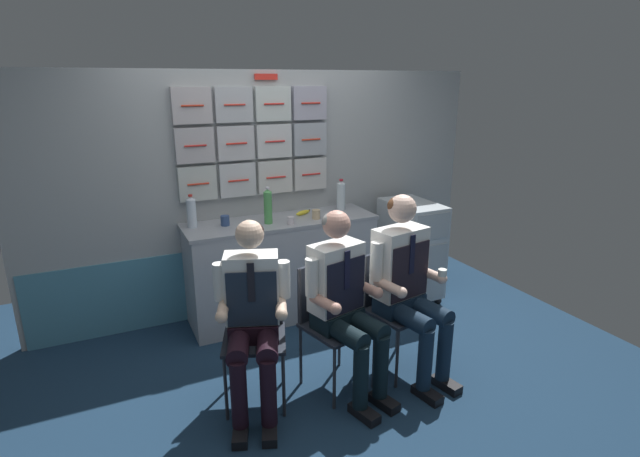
% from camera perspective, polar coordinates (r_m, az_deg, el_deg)
% --- Properties ---
extents(ground, '(4.80, 4.80, 0.04)m').
position_cam_1_polar(ground, '(3.71, 1.72, -17.14)').
color(ground, '#183048').
extents(galley_bulkhead, '(4.20, 0.14, 2.15)m').
position_cam_1_polar(galley_bulkhead, '(4.44, -6.33, 4.21)').
color(galley_bulkhead, '#A4A9AB').
rests_on(galley_bulkhead, ground).
extents(galley_counter, '(1.68, 0.53, 0.90)m').
position_cam_1_polar(galley_counter, '(4.39, -4.47, -4.61)').
color(galley_counter, '#A5AAB3').
rests_on(galley_counter, ground).
extents(service_trolley, '(0.40, 0.65, 0.96)m').
position_cam_1_polar(service_trolley, '(4.79, 10.58, -2.21)').
color(service_trolley, black).
rests_on(service_trolley, ground).
extents(folding_chair_left, '(0.51, 0.51, 0.87)m').
position_cam_1_polar(folding_chair_left, '(3.30, -7.70, -10.66)').
color(folding_chair_left, '#2D2D33').
rests_on(folding_chair_left, ground).
extents(crew_member_left, '(0.52, 0.65, 1.25)m').
position_cam_1_polar(crew_member_left, '(3.08, -7.92, -9.61)').
color(crew_member_left, black).
rests_on(crew_member_left, ground).
extents(folding_chair_center, '(0.48, 0.48, 0.87)m').
position_cam_1_polar(folding_chair_center, '(3.40, 0.99, -9.63)').
color(folding_chair_center, '#2D2D33').
rests_on(folding_chair_center, ground).
extents(crew_member_center, '(0.51, 0.65, 1.27)m').
position_cam_1_polar(crew_member_center, '(3.21, 2.88, -8.02)').
color(crew_member_center, black).
rests_on(crew_member_center, ground).
extents(folding_chair_right, '(0.47, 0.47, 0.87)m').
position_cam_1_polar(folding_chair_right, '(3.64, 8.23, -7.89)').
color(folding_chair_right, '#2D2D33').
rests_on(folding_chair_right, ground).
extents(crew_member_right, '(0.53, 0.68, 1.32)m').
position_cam_1_polar(crew_member_right, '(3.46, 10.20, -5.76)').
color(crew_member_right, black).
rests_on(crew_member_right, ground).
extents(water_bottle_blue_cap, '(0.08, 0.08, 0.29)m').
position_cam_1_polar(water_bottle_blue_cap, '(4.54, 2.48, 3.93)').
color(water_bottle_blue_cap, silver).
rests_on(water_bottle_blue_cap, galley_counter).
extents(water_bottle_short, '(0.07, 0.07, 0.31)m').
position_cam_1_polar(water_bottle_short, '(4.10, -6.12, 2.61)').
color(water_bottle_short, '#4FA355').
rests_on(water_bottle_short, galley_counter).
extents(water_bottle_clear, '(0.08, 0.08, 0.28)m').
position_cam_1_polar(water_bottle_clear, '(4.11, -14.83, 1.90)').
color(water_bottle_clear, silver).
rests_on(water_bottle_clear, galley_counter).
extents(coffee_cup_spare, '(0.06, 0.06, 0.07)m').
position_cam_1_polar(coffee_cup_spare, '(4.08, -3.45, 0.96)').
color(coffee_cup_spare, silver).
rests_on(coffee_cup_spare, galley_counter).
extents(espresso_cup_small, '(0.07, 0.07, 0.08)m').
position_cam_1_polar(espresso_cup_small, '(4.12, -11.07, 0.95)').
color(espresso_cup_small, navy).
rests_on(espresso_cup_small, galley_counter).
extents(paper_cup_blue, '(0.07, 0.07, 0.08)m').
position_cam_1_polar(paper_cup_blue, '(4.24, -0.46, 1.71)').
color(paper_cup_blue, tan).
rests_on(paper_cup_blue, galley_counter).
extents(snack_banana, '(0.17, 0.10, 0.04)m').
position_cam_1_polar(snack_banana, '(4.38, -2.01, 1.87)').
color(snack_banana, yellow).
rests_on(snack_banana, galley_counter).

